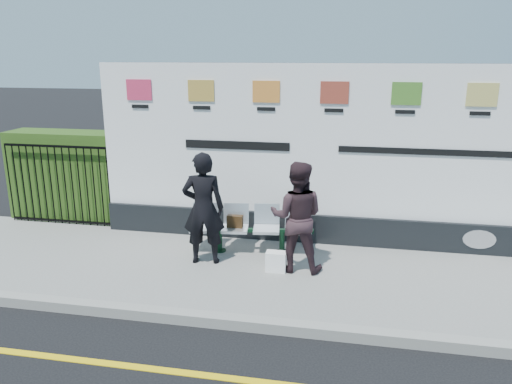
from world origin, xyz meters
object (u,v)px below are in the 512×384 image
Objects in this scene: bench at (251,240)px; woman_left at (203,208)px; woman_right at (297,217)px; billboard at (332,168)px.

woman_left is (-0.62, -0.54, 0.67)m from bench.
woman_left reaches higher than woman_right.
bench is (-1.24, -0.70, -1.09)m from billboard.
billboard is 1.40m from woman_right.
woman_left is at bearing -146.28° from billboard.
billboard is at bearing 21.89° from bench.
billboard reaches higher than bench.
billboard is 2.28m from woman_left.
billboard is 4.57× the size of woman_left.
woman_left is (-1.86, -1.24, -0.43)m from billboard.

